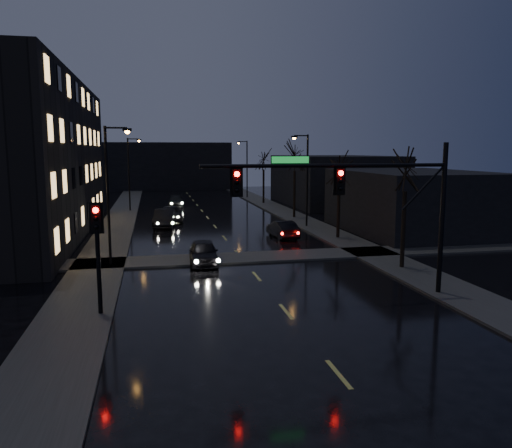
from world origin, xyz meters
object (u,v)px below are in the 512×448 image
oncoming_car_b (164,218)px  oncoming_car_c (170,214)px  oncoming_car_a (203,252)px  lead_car (282,229)px  oncoming_car_d (176,201)px

oncoming_car_b → oncoming_car_c: bearing=86.1°
oncoming_car_a → lead_car: bearing=52.0°
oncoming_car_c → lead_car: size_ratio=1.25×
oncoming_car_d → lead_car: bearing=-69.6°
oncoming_car_a → oncoming_car_b: size_ratio=0.87×
oncoming_car_b → lead_car: 11.43m
oncoming_car_b → oncoming_car_d: size_ratio=1.08×
oncoming_car_c → oncoming_car_d: (1.12, 12.54, -0.07)m
oncoming_car_c → lead_car: (8.11, -10.90, -0.03)m
oncoming_car_a → oncoming_car_d: bearing=93.9°
oncoming_car_b → oncoming_car_d: (1.75, 16.07, -0.14)m
oncoming_car_a → oncoming_car_c: (-1.26, 18.62, 0.00)m
oncoming_car_a → oncoming_car_d: size_ratio=0.94×
oncoming_car_b → oncoming_car_c: (0.63, 3.54, -0.08)m
oncoming_car_b → lead_car: oncoming_car_b is taller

